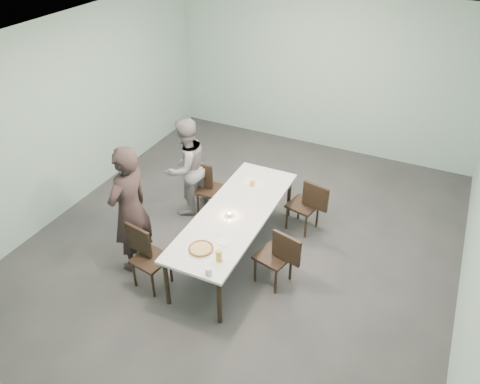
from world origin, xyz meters
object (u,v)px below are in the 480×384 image
at_px(pizza, 201,249).
at_px(amber_tumbler, 252,183).
at_px(table, 235,216).
at_px(chair_far_left, 207,185).
at_px(beer_glass, 219,255).
at_px(water_tumbler, 209,271).
at_px(chair_near_left, 146,253).
at_px(diner_far, 186,167).
at_px(diner_near, 130,210).
at_px(chair_near_right, 279,255).
at_px(chair_far_right, 308,203).
at_px(tealight, 229,215).
at_px(side_plate, 224,242).

height_order(pizza, amber_tumbler, amber_tumbler).
relative_size(table, chair_far_left, 3.00).
xyz_separation_m(beer_glass, water_tumbler, (0.00, -0.26, -0.03)).
xyz_separation_m(chair_near_left, diner_far, (-0.37, 1.67, 0.31)).
distance_m(diner_near, amber_tumbler, 1.86).
height_order(chair_far_left, pizza, chair_far_left).
height_order(chair_near_left, chair_near_right, same).
bearing_deg(chair_near_left, chair_far_right, 61.81).
relative_size(chair_near_right, tealight, 15.54).
bearing_deg(side_plate, chair_far_left, 126.52).
relative_size(diner_near, water_tumbler, 20.76).
bearing_deg(pizza, amber_tumbler, 91.18).
bearing_deg(chair_near_left, side_plate, 30.96).
height_order(chair_far_right, beer_glass, beer_glass).
bearing_deg(diner_near, side_plate, 101.30).
distance_m(side_plate, water_tumbler, 0.60).
bearing_deg(amber_tumbler, chair_far_right, 18.58).
bearing_deg(diner_far, chair_far_right, 116.32).
height_order(tealight, amber_tumbler, amber_tumbler).
bearing_deg(diner_far, chair_near_right, 80.82).
height_order(chair_near_left, diner_far, diner_far).
bearing_deg(tealight, chair_near_right, -12.46).
distance_m(water_tumbler, tealight, 1.14).
relative_size(chair_near_left, amber_tumbler, 10.88).
bearing_deg(amber_tumbler, chair_near_right, -50.04).
bearing_deg(chair_near_left, chair_near_right, 34.16).
bearing_deg(diner_far, table, 77.25).
height_order(table, amber_tumbler, amber_tumbler).
relative_size(chair_near_right, amber_tumbler, 10.88).
relative_size(table, beer_glass, 17.41).
distance_m(chair_far_left, side_plate, 1.75).
bearing_deg(chair_near_left, amber_tumbler, 76.38).
xyz_separation_m(chair_near_right, chair_far_right, (-0.03, 1.27, 0.00)).
distance_m(chair_near_left, tealight, 1.22).
bearing_deg(side_plate, beer_glass, -73.28).
xyz_separation_m(table, chair_near_left, (-0.80, -1.00, -0.19)).
bearing_deg(pizza, table, 87.85).
bearing_deg(diner_near, water_tumbler, 77.86).
distance_m(table, tealight, 0.13).
bearing_deg(beer_glass, chair_far_right, 75.94).
xyz_separation_m(chair_near_left, chair_far_left, (-0.07, 1.77, 0.00)).
height_order(diner_near, tealight, diner_near).
distance_m(pizza, side_plate, 0.32).
relative_size(chair_far_left, water_tumbler, 9.67).
bearing_deg(side_plate, chair_near_right, 29.23).
bearing_deg(chair_near_right, chair_near_left, 38.60).
bearing_deg(chair_far_left, pizza, -65.36).
relative_size(chair_near_left, chair_near_right, 1.00).
xyz_separation_m(chair_far_left, pizza, (0.84, -1.65, 0.27)).
bearing_deg(chair_far_right, chair_far_left, 20.56).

